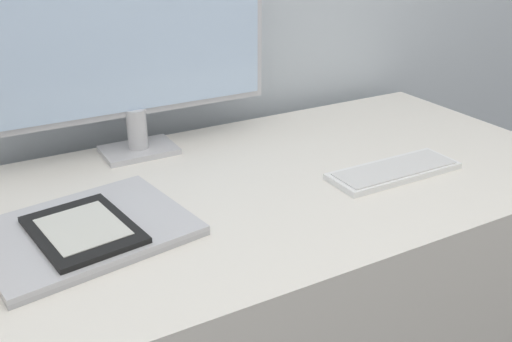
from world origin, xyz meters
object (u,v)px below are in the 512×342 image
monitor (128,31)px  laptop (86,230)px  keyboard (394,171)px  ereader (83,229)px

monitor → laptop: bearing=-122.5°
keyboard → ereader: ereader is taller
keyboard → laptop: size_ratio=0.79×
monitor → keyboard: 0.60m
laptop → ereader: (-0.01, -0.02, 0.01)m
keyboard → laptop: bearing=173.9°
monitor → ereader: bearing=-122.0°
ereader → laptop: bearing=68.1°
keyboard → laptop: laptop is taller
monitor → ereader: size_ratio=2.93×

